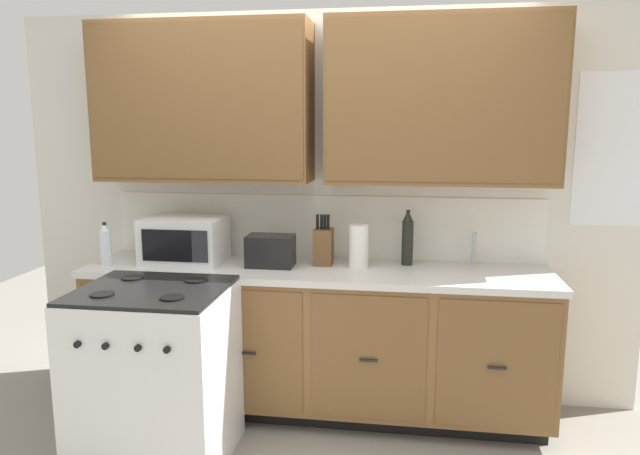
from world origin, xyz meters
name	(u,v)px	position (x,y,z in m)	size (l,w,h in m)	color
ground_plane	(308,435)	(0.00, 0.00, 0.00)	(8.00, 8.00, 0.00)	gray
wall_unit	(321,143)	(0.00, 0.50, 1.65)	(3.95, 0.40, 2.46)	silver
counter_run	(316,339)	(0.00, 0.30, 0.47)	(2.78, 0.64, 0.92)	black
stove_range	(156,374)	(-0.75, -0.33, 0.47)	(0.76, 0.68, 0.95)	white
microwave	(185,240)	(-0.83, 0.32, 1.06)	(0.48, 0.37, 0.28)	white
toaster	(270,251)	(-0.27, 0.29, 1.02)	(0.28, 0.18, 0.19)	black
knife_block	(323,246)	(0.03, 0.39, 1.04)	(0.11, 0.14, 0.31)	brown
sink_faucet	(474,249)	(0.94, 0.51, 1.02)	(0.02, 0.02, 0.20)	#B2B5BA
paper_towel_roll	(359,246)	(0.26, 0.34, 1.05)	(0.12, 0.12, 0.26)	white
bottle_dark	(408,238)	(0.54, 0.46, 1.09)	(0.07, 0.07, 0.34)	black
bottle_clear	(106,244)	(-1.28, 0.18, 1.05)	(0.07, 0.07, 0.26)	silver
bottle_green	(145,239)	(-1.15, 0.44, 1.04)	(0.08, 0.08, 0.24)	#237A38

